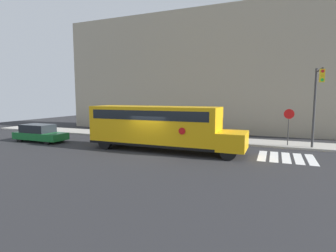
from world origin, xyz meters
TOP-DOWN VIEW (x-y plane):
  - ground_plane at (0.00, 0.00)m, footprint 60.00×60.00m
  - sidewalk_strip at (0.00, 6.50)m, footprint 44.00×3.00m
  - building_backdrop at (0.00, 13.00)m, footprint 32.00×4.00m
  - crosswalk_stripes at (8.51, 2.00)m, footprint 3.30×3.20m
  - school_bus at (0.19, 1.00)m, footprint 10.97×2.57m
  - parked_car at (-10.62, 0.50)m, footprint 4.63×1.75m
  - stop_sign at (8.72, 5.81)m, footprint 0.73×0.10m
  - traffic_light at (10.32, 4.72)m, footprint 0.28×2.84m

SIDE VIEW (x-z plane):
  - ground_plane at x=0.00m, z-range 0.00..0.00m
  - crosswalk_stripes at x=8.51m, z-range 0.00..0.01m
  - sidewalk_strip at x=0.00m, z-range 0.00..0.15m
  - parked_car at x=-10.62m, z-range -0.01..1.45m
  - school_bus at x=0.19m, z-range 0.23..3.35m
  - stop_sign at x=8.72m, z-range 0.47..3.35m
  - traffic_light at x=10.32m, z-range 0.89..6.66m
  - building_backdrop at x=0.00m, z-range 0.00..12.85m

